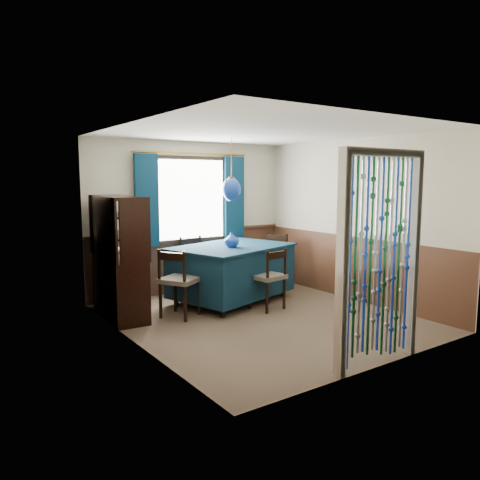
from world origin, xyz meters
TOP-DOWN VIEW (x-y plane):
  - floor at (0.00, 0.00)m, footprint 4.00×4.00m
  - ceiling at (0.00, 0.00)m, footprint 4.00×4.00m
  - wall_back at (0.00, 2.00)m, footprint 3.60×0.00m
  - wall_front at (0.00, -2.00)m, footprint 3.60×0.00m
  - wall_left at (-1.80, 0.00)m, footprint 0.00×4.00m
  - wall_right at (1.80, 0.00)m, footprint 0.00×4.00m
  - wainscot_back at (0.00, 1.99)m, footprint 3.60×0.00m
  - wainscot_front at (0.00, -1.99)m, footprint 3.60×0.00m
  - wainscot_left at (-1.79, 0.00)m, footprint 0.00×4.00m
  - wainscot_right at (1.79, 0.00)m, footprint 0.00×4.00m
  - window at (0.00, 1.95)m, footprint 1.32×0.12m
  - doorway at (0.00, -1.94)m, footprint 1.16×0.12m
  - dining_table at (0.16, 0.99)m, footprint 2.07×1.69m
  - chair_near at (0.35, 0.30)m, footprint 0.50×0.48m
  - chair_far at (-0.05, 1.74)m, footprint 0.49×0.47m
  - chair_left at (-0.91, 0.69)m, footprint 0.63×0.64m
  - chair_right at (1.19, 1.29)m, footprint 0.59×0.60m
  - sideboard at (-1.56, 1.20)m, footprint 0.53×1.30m
  - pendant_lamp at (0.16, 0.99)m, footprint 0.28×0.28m
  - vase_table at (0.08, 0.86)m, footprint 0.23×0.23m
  - bowl_shelf at (-1.50, 0.99)m, footprint 0.21×0.21m
  - vase_sideboard at (-1.50, 1.53)m, footprint 0.20×0.20m

SIDE VIEW (x-z plane):
  - floor at x=0.00m, z-range 0.00..0.00m
  - chair_near at x=0.35m, z-range 0.03..0.93m
  - dining_table at x=0.16m, z-range 0.06..0.93m
  - chair_far at x=-0.05m, z-range 0.03..0.97m
  - wainscot_back at x=0.00m, z-range -1.30..2.30m
  - wainscot_front at x=0.00m, z-range -1.30..2.30m
  - wainscot_left at x=-1.79m, z-range -1.50..2.50m
  - wainscot_right at x=1.79m, z-range -1.50..2.50m
  - chair_right at x=1.19m, z-range 0.03..0.98m
  - chair_left at x=-0.91m, z-range 0.03..0.98m
  - sideboard at x=-1.56m, z-range -0.25..1.41m
  - vase_sideboard at x=-1.50m, z-range 0.83..1.01m
  - vase_table at x=0.08m, z-range 0.87..1.08m
  - doorway at x=0.00m, z-range -0.04..2.14m
  - bowl_shelf at x=-1.50m, z-range 1.14..1.18m
  - wall_back at x=0.00m, z-range -0.55..3.05m
  - wall_front at x=0.00m, z-range -0.55..3.05m
  - wall_left at x=-1.80m, z-range -0.75..3.25m
  - wall_right at x=1.80m, z-range -0.75..3.25m
  - window at x=0.00m, z-range 0.84..2.26m
  - pendant_lamp at x=0.16m, z-range 1.26..2.20m
  - ceiling at x=0.00m, z-range 2.50..2.50m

